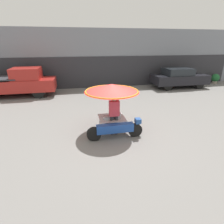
{
  "coord_description": "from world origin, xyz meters",
  "views": [
    {
      "loc": [
        -1.37,
        -6.0,
        3.38
      ],
      "look_at": [
        -0.1,
        0.23,
        0.86
      ],
      "focal_mm": 28.0,
      "sensor_mm": 36.0,
      "label": 1
    }
  ],
  "objects": [
    {
      "name": "shopfront_building",
      "position": [
        0.0,
        9.03,
        2.19
      ],
      "size": [
        28.0,
        2.06,
        4.42
      ],
      "color": "gray",
      "rests_on": "ground"
    },
    {
      "name": "pickup_truck",
      "position": [
        -5.25,
        6.49,
        0.92
      ],
      "size": [
        5.12,
        1.77,
        1.88
      ],
      "color": "black",
      "rests_on": "ground"
    },
    {
      "name": "vendor_motorcycle_cart",
      "position": [
        -0.09,
        0.22,
        1.57
      ],
      "size": [
        2.11,
        2.08,
        1.95
      ],
      "color": "black",
      "rests_on": "ground"
    },
    {
      "name": "parked_car",
      "position": [
        6.66,
        6.62,
        0.8
      ],
      "size": [
        4.34,
        1.82,
        1.55
      ],
      "color": "black",
      "rests_on": "ground"
    },
    {
      "name": "ground_plane",
      "position": [
        0.0,
        0.0,
        0.0
      ],
      "size": [
        36.0,
        36.0,
        0.0
      ],
      "primitive_type": "plane",
      "color": "slate"
    },
    {
      "name": "vendor_person",
      "position": [
        -0.05,
        0.03,
        0.89
      ],
      "size": [
        0.38,
        0.22,
        1.59
      ],
      "color": "#2D2D33",
      "rests_on": "ground"
    },
    {
      "name": "potted_plant",
      "position": [
        10.7,
        7.34,
        0.46
      ],
      "size": [
        0.69,
        0.69,
        0.85
      ],
      "color": "gray",
      "rests_on": "ground"
    }
  ]
}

